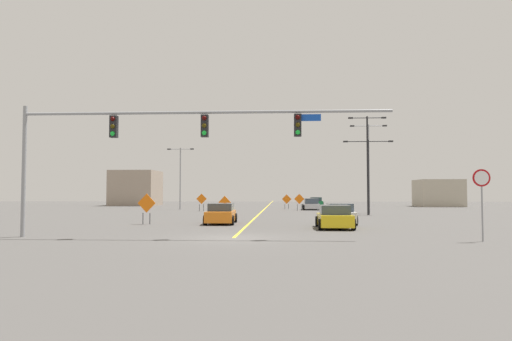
% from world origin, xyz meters
% --- Properties ---
extents(ground, '(180.29, 180.29, 0.00)m').
position_xyz_m(ground, '(0.00, 0.00, 0.00)').
color(ground, '#4C4947').
extents(road_centre_stripe, '(0.16, 100.16, 0.01)m').
position_xyz_m(road_centre_stripe, '(0.00, 50.08, 0.00)').
color(road_centre_stripe, yellow).
rests_on(road_centre_stripe, ground).
extents(traffic_signal_assembly, '(17.61, 0.44, 6.29)m').
position_xyz_m(traffic_signal_assembly, '(-3.44, -0.02, 4.96)').
color(traffic_signal_assembly, gray).
rests_on(traffic_signal_assembly, ground).
extents(stop_sign, '(0.76, 0.07, 3.13)m').
position_xyz_m(stop_sign, '(10.90, -1.03, 2.19)').
color(stop_sign, gray).
rests_on(stop_sign, ground).
extents(street_lamp_mid_right, '(3.38, 0.24, 7.76)m').
position_xyz_m(street_lamp_mid_right, '(-10.53, 36.76, 4.61)').
color(street_lamp_mid_right, gray).
rests_on(street_lamp_mid_right, ground).
extents(street_lamp_near_right, '(3.56, 0.24, 9.36)m').
position_xyz_m(street_lamp_near_right, '(10.36, 23.04, 5.46)').
color(street_lamp_near_right, black).
rests_on(street_lamp_near_right, ground).
extents(street_lamp_near_left, '(3.81, 0.24, 9.25)m').
position_xyz_m(street_lamp_near_left, '(11.32, 27.66, 5.42)').
color(street_lamp_near_left, gray).
rests_on(street_lamp_near_left, ground).
extents(street_lamp_mid_left, '(4.73, 0.24, 7.17)m').
position_xyz_m(street_lamp_mid_left, '(10.52, 23.57, 4.40)').
color(street_lamp_mid_left, black).
rests_on(street_lamp_mid_left, ground).
extents(construction_sign_left_lane, '(1.26, 0.19, 2.04)m').
position_xyz_m(construction_sign_left_lane, '(-6.82, 9.24, 1.30)').
color(construction_sign_left_lane, orange).
rests_on(construction_sign_left_lane, ground).
extents(construction_sign_left_shoulder, '(1.24, 0.26, 1.90)m').
position_xyz_m(construction_sign_left_shoulder, '(2.87, 39.62, 1.18)').
color(construction_sign_left_shoulder, orange).
rests_on(construction_sign_left_shoulder, ground).
extents(construction_sign_right_lane, '(1.20, 0.14, 1.98)m').
position_xyz_m(construction_sign_right_lane, '(4.29, 33.72, 1.26)').
color(construction_sign_right_lane, orange).
rests_on(construction_sign_right_lane, ground).
extents(construction_sign_median_near, '(1.17, 0.29, 1.83)m').
position_xyz_m(construction_sign_median_near, '(-2.89, 20.23, 1.14)').
color(construction_sign_median_near, orange).
rests_on(construction_sign_median_near, ground).
extents(construction_sign_right_shoulder, '(1.17, 0.31, 2.00)m').
position_xyz_m(construction_sign_right_shoulder, '(-6.93, 31.55, 1.28)').
color(construction_sign_right_shoulder, orange).
rests_on(construction_sign_right_shoulder, ground).
extents(car_orange_near, '(2.10, 4.34, 1.38)m').
position_xyz_m(car_orange_near, '(-1.90, 10.06, 0.67)').
color(car_orange_near, orange).
rests_on(car_orange_near, ground).
extents(car_green_approaching, '(2.27, 4.38, 1.38)m').
position_xyz_m(car_green_approaching, '(7.70, 54.61, 0.63)').
color(car_green_approaching, '#196B38').
rests_on(car_green_approaching, ground).
extents(car_white_far, '(1.96, 3.96, 1.39)m').
position_xyz_m(car_white_far, '(6.10, 9.89, 0.66)').
color(car_white_far, white).
rests_on(car_white_far, ground).
extents(car_yellow_mid, '(2.12, 4.20, 1.38)m').
position_xyz_m(car_yellow_mid, '(5.35, 6.22, 0.63)').
color(car_yellow_mid, gold).
rests_on(car_yellow_mid, ground).
extents(car_silver_distant, '(2.06, 4.58, 1.40)m').
position_xyz_m(car_silver_distant, '(5.86, 36.70, 0.66)').
color(car_silver_distant, '#B7BABF').
rests_on(car_silver_distant, ground).
extents(roadside_building_west, '(7.12, 7.61, 5.72)m').
position_xyz_m(roadside_building_west, '(-21.87, 54.88, 2.86)').
color(roadside_building_west, gray).
rests_on(roadside_building_west, ground).
extents(roadside_building_east, '(6.37, 6.00, 4.10)m').
position_xyz_m(roadside_building_east, '(26.18, 51.70, 2.05)').
color(roadside_building_east, '#B2A893').
rests_on(roadside_building_east, ground).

